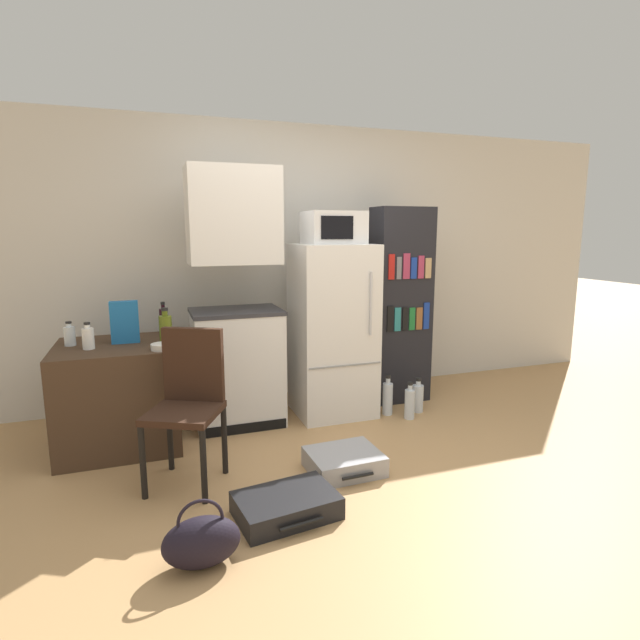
{
  "coord_description": "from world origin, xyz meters",
  "views": [
    {
      "loc": [
        -1.3,
        -2.49,
        1.54
      ],
      "look_at": [
        -0.14,
        0.85,
        0.9
      ],
      "focal_mm": 28.0,
      "sensor_mm": 36.0,
      "label": 1
    }
  ],
  "objects_px": {
    "bowl": "(162,347)",
    "handbag": "(201,541)",
    "suitcase_small_flat": "(286,505)",
    "water_bottle_front": "(410,403)",
    "microwave": "(333,228)",
    "water_bottle_middle": "(418,397)",
    "bottle_wine_dark": "(164,320)",
    "water_bottle_back": "(388,398)",
    "cereal_box": "(125,322)",
    "kitchen_hutch": "(236,309)",
    "side_table": "(119,395)",
    "suitcase_large_flat": "(344,462)",
    "bottle_clear_short": "(70,335)",
    "bookshelf": "(400,306)",
    "bottle_olive_oil": "(166,329)",
    "bottle_milk_white": "(88,338)",
    "chair": "(189,393)",
    "refrigerator": "(333,330)"
  },
  "relations": [
    {
      "from": "bowl",
      "to": "cereal_box",
      "type": "relative_size",
      "value": 0.49
    },
    {
      "from": "bottle_milk_white",
      "to": "refrigerator",
      "type": "bearing_deg",
      "value": 5.73
    },
    {
      "from": "kitchen_hutch",
      "to": "cereal_box",
      "type": "distance_m",
      "value": 0.82
    },
    {
      "from": "side_table",
      "to": "handbag",
      "type": "height_order",
      "value": "side_table"
    },
    {
      "from": "water_bottle_front",
      "to": "suitcase_large_flat",
      "type": "bearing_deg",
      "value": -141.8
    },
    {
      "from": "bottle_wine_dark",
      "to": "suitcase_small_flat",
      "type": "relative_size",
      "value": 0.43
    },
    {
      "from": "refrigerator",
      "to": "suitcase_large_flat",
      "type": "relative_size",
      "value": 3.05
    },
    {
      "from": "bookshelf",
      "to": "chair",
      "type": "xyz_separation_m",
      "value": [
        -1.93,
        -0.92,
        -0.31
      ]
    },
    {
      "from": "bowl",
      "to": "suitcase_small_flat",
      "type": "bearing_deg",
      "value": -60.91
    },
    {
      "from": "suitcase_small_flat",
      "to": "water_bottle_back",
      "type": "bearing_deg",
      "value": 36.77
    },
    {
      "from": "bottle_milk_white",
      "to": "suitcase_small_flat",
      "type": "distance_m",
      "value": 1.77
    },
    {
      "from": "handbag",
      "to": "bottle_clear_short",
      "type": "bearing_deg",
      "value": 113.07
    },
    {
      "from": "microwave",
      "to": "bottle_clear_short",
      "type": "xyz_separation_m",
      "value": [
        -1.97,
        -0.03,
        -0.74
      ]
    },
    {
      "from": "suitcase_small_flat",
      "to": "bottle_milk_white",
      "type": "bearing_deg",
      "value": 123.02
    },
    {
      "from": "suitcase_large_flat",
      "to": "water_bottle_middle",
      "type": "height_order",
      "value": "water_bottle_middle"
    },
    {
      "from": "water_bottle_middle",
      "to": "water_bottle_back",
      "type": "xyz_separation_m",
      "value": [
        -0.27,
        0.03,
        0.02
      ]
    },
    {
      "from": "kitchen_hutch",
      "to": "bookshelf",
      "type": "relative_size",
      "value": 1.15
    },
    {
      "from": "bottle_milk_white",
      "to": "water_bottle_back",
      "type": "height_order",
      "value": "bottle_milk_white"
    },
    {
      "from": "refrigerator",
      "to": "bottle_milk_white",
      "type": "relative_size",
      "value": 7.75
    },
    {
      "from": "refrigerator",
      "to": "chair",
      "type": "xyz_separation_m",
      "value": [
        -1.24,
        -0.79,
        -0.16
      ]
    },
    {
      "from": "suitcase_small_flat",
      "to": "water_bottle_front",
      "type": "height_order",
      "value": "water_bottle_front"
    },
    {
      "from": "kitchen_hutch",
      "to": "cereal_box",
      "type": "xyz_separation_m",
      "value": [
        -0.81,
        -0.1,
        -0.04
      ]
    },
    {
      "from": "bottle_olive_oil",
      "to": "water_bottle_front",
      "type": "xyz_separation_m",
      "value": [
        1.88,
        -0.15,
        -0.72
      ]
    },
    {
      "from": "microwave",
      "to": "chair",
      "type": "relative_size",
      "value": 0.48
    },
    {
      "from": "handbag",
      "to": "water_bottle_front",
      "type": "xyz_separation_m",
      "value": [
        1.82,
        1.31,
        0.01
      ]
    },
    {
      "from": "bowl",
      "to": "suitcase_small_flat",
      "type": "height_order",
      "value": "bowl"
    },
    {
      "from": "bottle_milk_white",
      "to": "cereal_box",
      "type": "xyz_separation_m",
      "value": [
        0.23,
        0.12,
        0.07
      ]
    },
    {
      "from": "bowl",
      "to": "handbag",
      "type": "height_order",
      "value": "bowl"
    },
    {
      "from": "refrigerator",
      "to": "bottle_wine_dark",
      "type": "relative_size",
      "value": 5.72
    },
    {
      "from": "suitcase_large_flat",
      "to": "kitchen_hutch",
      "type": "bearing_deg",
      "value": 112.99
    },
    {
      "from": "bottle_wine_dark",
      "to": "suitcase_small_flat",
      "type": "distance_m",
      "value": 1.84
    },
    {
      "from": "suitcase_small_flat",
      "to": "water_bottle_front",
      "type": "distance_m",
      "value": 1.7
    },
    {
      "from": "bookshelf",
      "to": "suitcase_small_flat",
      "type": "xyz_separation_m",
      "value": [
        -1.49,
        -1.53,
        -0.81
      ]
    },
    {
      "from": "kitchen_hutch",
      "to": "bottle_milk_white",
      "type": "bearing_deg",
      "value": -167.97
    },
    {
      "from": "bowl",
      "to": "water_bottle_front",
      "type": "bearing_deg",
      "value": 0.38
    },
    {
      "from": "side_table",
      "to": "water_bottle_back",
      "type": "height_order",
      "value": "side_table"
    },
    {
      "from": "bottle_wine_dark",
      "to": "bowl",
      "type": "height_order",
      "value": "bottle_wine_dark"
    },
    {
      "from": "refrigerator",
      "to": "microwave",
      "type": "distance_m",
      "value": 0.84
    },
    {
      "from": "bottle_wine_dark",
      "to": "suitcase_large_flat",
      "type": "xyz_separation_m",
      "value": [
        1.03,
        -1.2,
        -0.78
      ]
    },
    {
      "from": "cereal_box",
      "to": "handbag",
      "type": "relative_size",
      "value": 0.83
    },
    {
      "from": "suitcase_large_flat",
      "to": "water_bottle_middle",
      "type": "bearing_deg",
      "value": 36.46
    },
    {
      "from": "side_table",
      "to": "bottle_clear_short",
      "type": "height_order",
      "value": "bottle_clear_short"
    },
    {
      "from": "bottle_olive_oil",
      "to": "refrigerator",
      "type": "bearing_deg",
      "value": 8.58
    },
    {
      "from": "bowl",
      "to": "cereal_box",
      "type": "xyz_separation_m",
      "value": [
        -0.24,
        0.3,
        0.13
      ]
    },
    {
      "from": "side_table",
      "to": "bowl",
      "type": "xyz_separation_m",
      "value": [
        0.31,
        -0.27,
        0.39
      ]
    },
    {
      "from": "handbag",
      "to": "water_bottle_back",
      "type": "relative_size",
      "value": 1.04
    },
    {
      "from": "bottle_clear_short",
      "to": "suitcase_small_flat",
      "type": "height_order",
      "value": "bottle_clear_short"
    },
    {
      "from": "microwave",
      "to": "water_bottle_middle",
      "type": "height_order",
      "value": "microwave"
    },
    {
      "from": "kitchen_hutch",
      "to": "suitcase_small_flat",
      "type": "distance_m",
      "value": 1.68
    },
    {
      "from": "kitchen_hutch",
      "to": "microwave",
      "type": "relative_size",
      "value": 4.43
    }
  ]
}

